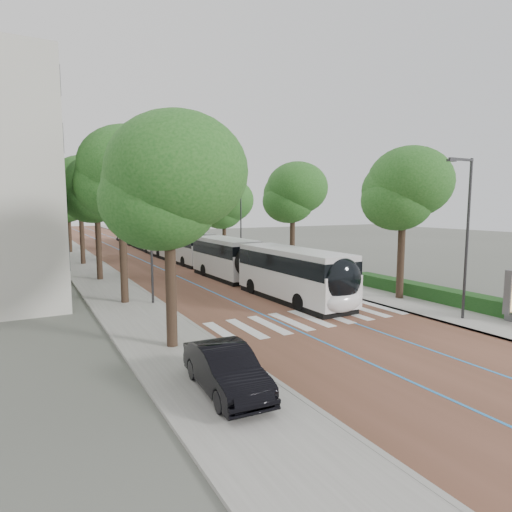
{
  "coord_description": "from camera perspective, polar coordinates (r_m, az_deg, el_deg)",
  "views": [
    {
      "loc": [
        -12.68,
        -16.53,
        5.87
      ],
      "look_at": [
        1.22,
        8.72,
        2.4
      ],
      "focal_mm": 30.0,
      "sensor_mm": 36.0,
      "label": 1
    }
  ],
  "objects": [
    {
      "name": "zebra_crossing",
      "position": [
        22.52,
        7.28,
        -8.23
      ],
      "size": [
        10.55,
        3.6,
        0.01
      ],
      "color": "silver",
      "rests_on": "ground"
    },
    {
      "name": "streetlight_far",
      "position": [
        43.1,
        -2.25,
        5.46
      ],
      "size": [
        1.82,
        0.2,
        8.0
      ],
      "color": "#2C2C2F",
      "rests_on": "sidewalk_right"
    },
    {
      "name": "sidewalk_right",
      "position": [
        60.3,
        -9.16,
        1.25
      ],
      "size": [
        4.0,
        140.0,
        0.12
      ],
      "primitive_type": "cube",
      "color": "gray",
      "rests_on": "ground"
    },
    {
      "name": "parked_car",
      "position": [
        13.64,
        -4.03,
        -14.81
      ],
      "size": [
        1.77,
        4.43,
        1.43
      ],
      "primitive_type": "imported",
      "rotation": [
        0.0,
        0.0,
        -0.06
      ],
      "color": "black",
      "rests_on": "sidewalk_left"
    },
    {
      "name": "sidewalk_left",
      "position": [
        57.06,
        -23.48,
        0.45
      ],
      "size": [
        4.0,
        140.0,
        0.12
      ],
      "primitive_type": "cube",
      "color": "gray",
      "rests_on": "ground"
    },
    {
      "name": "lead_bus",
      "position": [
        29.37,
        0.68,
        -1.44
      ],
      "size": [
        2.84,
        18.44,
        3.2
      ],
      "rotation": [
        0.0,
        0.0,
        0.02
      ],
      "color": "black",
      "rests_on": "ground"
    },
    {
      "name": "bus_queued_2",
      "position": [
        69.15,
        -16.44,
        3.07
      ],
      "size": [
        2.98,
        12.48,
        3.2
      ],
      "rotation": [
        0.0,
        0.0,
        -0.04
      ],
      "color": "silver",
      "rests_on": "ground"
    },
    {
      "name": "trees_right",
      "position": [
        46.42,
        -2.82,
        7.08
      ],
      "size": [
        6.04,
        47.52,
        8.89
      ],
      "color": "black",
      "rests_on": "ground"
    },
    {
      "name": "kerb_right",
      "position": [
        59.69,
        -10.87,
        1.16
      ],
      "size": [
        0.2,
        140.0,
        0.14
      ],
      "primitive_type": "cube",
      "color": "gray",
      "rests_on": "ground"
    },
    {
      "name": "road",
      "position": [
        58.23,
        -16.12,
        0.82
      ],
      "size": [
        11.0,
        140.0,
        0.02
      ],
      "primitive_type": "cube",
      "color": "brown",
      "rests_on": "ground"
    },
    {
      "name": "hedge",
      "position": [
        27.86,
        23.58,
        -4.79
      ],
      "size": [
        1.2,
        14.0,
        0.8
      ],
      "primitive_type": "cube",
      "color": "#153D15",
      "rests_on": "sidewalk_right"
    },
    {
      "name": "lane_line_left",
      "position": [
        57.9,
        -17.66,
        0.75
      ],
      "size": [
        0.12,
        126.0,
        0.01
      ],
      "primitive_type": "cube",
      "color": "#287DC8",
      "rests_on": "road"
    },
    {
      "name": "trees_left",
      "position": [
        44.57,
        -22.38,
        7.71
      ],
      "size": [
        6.16,
        60.86,
        9.97
      ],
      "color": "black",
      "rests_on": "ground"
    },
    {
      "name": "bus_queued_1",
      "position": [
        56.72,
        -13.95,
        2.37
      ],
      "size": [
        2.92,
        12.47,
        3.2
      ],
      "rotation": [
        0.0,
        0.0,
        -0.03
      ],
      "color": "silver",
      "rests_on": "ground"
    },
    {
      "name": "lamp_post_left",
      "position": [
        25.45,
        -13.81,
        2.73
      ],
      "size": [
        0.14,
        0.14,
        8.0
      ],
      "primitive_type": "cylinder",
      "color": "#2C2C2F",
      "rests_on": "sidewalk_left"
    },
    {
      "name": "kerb_left",
      "position": [
        57.26,
        -21.59,
        0.56
      ],
      "size": [
        0.2,
        140.0,
        0.14
      ],
      "primitive_type": "cube",
      "color": "gray",
      "rests_on": "ground"
    },
    {
      "name": "lane_line_right",
      "position": [
        58.59,
        -14.6,
        0.92
      ],
      "size": [
        0.12,
        126.0,
        0.01
      ],
      "primitive_type": "cube",
      "color": "#287DC8",
      "rests_on": "road"
    },
    {
      "name": "bus_queued_0",
      "position": [
        44.36,
        -9.76,
        1.28
      ],
      "size": [
        2.92,
        12.47,
        3.2
      ],
      "rotation": [
        0.0,
        0.0,
        0.03
      ],
      "color": "silver",
      "rests_on": "ground"
    },
    {
      "name": "ground",
      "position": [
        21.64,
        8.43,
        -8.95
      ],
      "size": [
        160.0,
        160.0,
        0.0
      ],
      "primitive_type": "plane",
      "color": "#51544C",
      "rests_on": "ground"
    },
    {
      "name": "streetlight_near",
      "position": [
        23.59,
        26.16,
        3.61
      ],
      "size": [
        1.82,
        0.2,
        8.0
      ],
      "color": "#2C2C2F",
      "rests_on": "sidewalk_right"
    }
  ]
}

